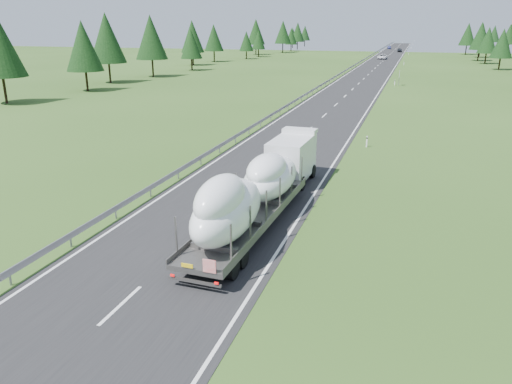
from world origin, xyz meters
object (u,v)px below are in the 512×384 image
(boat_truck, at_px, (260,184))
(distant_car_blue, at_px, (389,47))
(highway_sign, at_px, (399,75))
(distant_car_dark, at_px, (400,50))
(distant_van, at_px, (382,57))

(boat_truck, relative_size, distant_car_blue, 4.65)
(highway_sign, height_order, distant_car_blue, highway_sign)
(boat_truck, distance_m, distant_car_dark, 188.04)
(highway_sign, relative_size, distant_car_dark, 0.60)
(boat_truck, bearing_deg, distant_van, 91.33)
(highway_sign, relative_size, boat_truck, 0.14)
(boat_truck, height_order, distant_car_dark, boat_truck)
(distant_van, bearing_deg, highway_sign, -80.76)
(distant_van, bearing_deg, distant_car_blue, 94.67)
(boat_truck, height_order, distant_van, boat_truck)
(distant_car_dark, relative_size, distant_car_blue, 1.08)
(distant_car_dark, bearing_deg, highway_sign, -93.00)
(highway_sign, relative_size, distant_car_blue, 0.66)
(distant_car_blue, bearing_deg, boat_truck, -93.70)
(highway_sign, bearing_deg, distant_van, 96.28)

